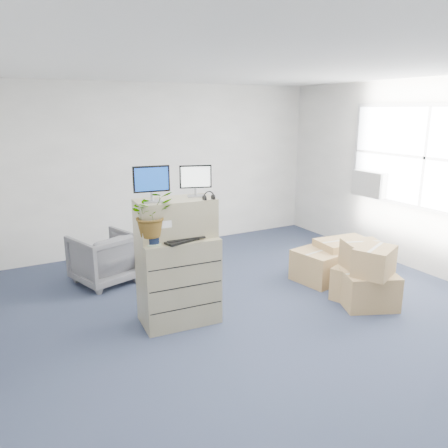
{
  "coord_description": "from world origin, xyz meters",
  "views": [
    {
      "loc": [
        -2.6,
        -3.59,
        2.38
      ],
      "look_at": [
        -0.4,
        0.4,
        1.17
      ],
      "focal_mm": 35.0,
      "sensor_mm": 36.0,
      "label": 1
    }
  ],
  "objects_px": {
    "potted_plant": "(152,220)",
    "office_chair": "(104,256)",
    "monitor_right": "(196,179)",
    "keyboard": "(184,239)",
    "filing_cabinet_lower": "(179,280)",
    "monitor_left": "(152,182)",
    "water_bottle": "(180,227)"
  },
  "relations": [
    {
      "from": "potted_plant",
      "to": "office_chair",
      "type": "height_order",
      "value": "potted_plant"
    },
    {
      "from": "monitor_right",
      "to": "potted_plant",
      "type": "height_order",
      "value": "monitor_right"
    },
    {
      "from": "keyboard",
      "to": "filing_cabinet_lower",
      "type": "bearing_deg",
      "value": 85.79
    },
    {
      "from": "monitor_left",
      "to": "monitor_right",
      "type": "height_order",
      "value": "monitor_left"
    },
    {
      "from": "filing_cabinet_lower",
      "to": "potted_plant",
      "type": "height_order",
      "value": "potted_plant"
    },
    {
      "from": "filing_cabinet_lower",
      "to": "potted_plant",
      "type": "bearing_deg",
      "value": -161.86
    },
    {
      "from": "water_bottle",
      "to": "office_chair",
      "type": "relative_size",
      "value": 0.29
    },
    {
      "from": "monitor_left",
      "to": "water_bottle",
      "type": "height_order",
      "value": "monitor_left"
    },
    {
      "from": "keyboard",
      "to": "monitor_left",
      "type": "bearing_deg",
      "value": 136.95
    },
    {
      "from": "filing_cabinet_lower",
      "to": "potted_plant",
      "type": "distance_m",
      "value": 0.83
    },
    {
      "from": "filing_cabinet_lower",
      "to": "office_chair",
      "type": "xyz_separation_m",
      "value": [
        -0.46,
        1.57,
        -0.11
      ]
    },
    {
      "from": "office_chair",
      "to": "keyboard",
      "type": "bearing_deg",
      "value": 88.33
    },
    {
      "from": "filing_cabinet_lower",
      "to": "potted_plant",
      "type": "xyz_separation_m",
      "value": [
        -0.32,
        -0.08,
        0.76
      ]
    },
    {
      "from": "office_chair",
      "to": "potted_plant",
      "type": "bearing_deg",
      "value": 77.36
    },
    {
      "from": "filing_cabinet_lower",
      "to": "office_chair",
      "type": "distance_m",
      "value": 1.64
    },
    {
      "from": "keyboard",
      "to": "water_bottle",
      "type": "relative_size",
      "value": 2.12
    },
    {
      "from": "monitor_left",
      "to": "office_chair",
      "type": "height_order",
      "value": "monitor_left"
    },
    {
      "from": "filing_cabinet_lower",
      "to": "keyboard",
      "type": "xyz_separation_m",
      "value": [
        0.03,
        -0.12,
        0.51
      ]
    },
    {
      "from": "filing_cabinet_lower",
      "to": "office_chair",
      "type": "height_order",
      "value": "filing_cabinet_lower"
    },
    {
      "from": "office_chair",
      "to": "monitor_left",
      "type": "bearing_deg",
      "value": 79.68
    },
    {
      "from": "monitor_right",
      "to": "monitor_left",
      "type": "bearing_deg",
      "value": -158.1
    },
    {
      "from": "monitor_right",
      "to": "office_chair",
      "type": "height_order",
      "value": "monitor_right"
    },
    {
      "from": "water_bottle",
      "to": "office_chair",
      "type": "bearing_deg",
      "value": 108.08
    },
    {
      "from": "filing_cabinet_lower",
      "to": "office_chair",
      "type": "relative_size",
      "value": 1.28
    },
    {
      "from": "monitor_left",
      "to": "keyboard",
      "type": "relative_size",
      "value": 0.8
    },
    {
      "from": "potted_plant",
      "to": "filing_cabinet_lower",
      "type": "bearing_deg",
      "value": 14.13
    },
    {
      "from": "office_chair",
      "to": "filing_cabinet_lower",
      "type": "bearing_deg",
      "value": 88.66
    },
    {
      "from": "keyboard",
      "to": "water_bottle",
      "type": "xyz_separation_m",
      "value": [
        0.02,
        0.14,
        0.1
      ]
    },
    {
      "from": "potted_plant",
      "to": "office_chair",
      "type": "relative_size",
      "value": 0.64
    },
    {
      "from": "potted_plant",
      "to": "office_chair",
      "type": "xyz_separation_m",
      "value": [
        -0.15,
        1.65,
        -0.87
      ]
    },
    {
      "from": "water_bottle",
      "to": "monitor_right",
      "type": "bearing_deg",
      "value": 11.42
    },
    {
      "from": "keyboard",
      "to": "office_chair",
      "type": "relative_size",
      "value": 0.62
    }
  ]
}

